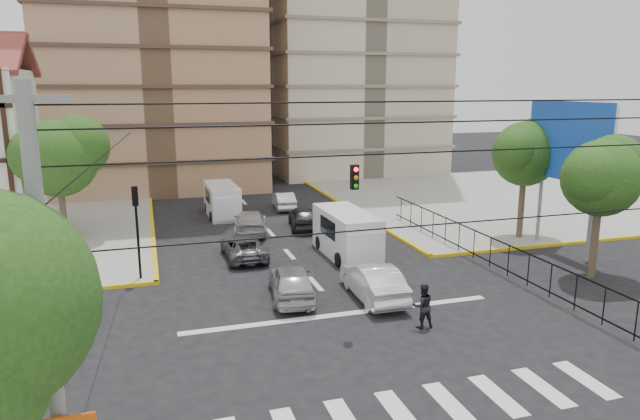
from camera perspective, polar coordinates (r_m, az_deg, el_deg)
name	(u,v)px	position (r m, az deg, el deg)	size (l,w,h in m)	color
ground	(353,326)	(22.42, 3.27, -11.50)	(160.00, 160.00, 0.00)	black
sidewalk_ne	(498,198)	(48.55, 17.39, 1.11)	(26.00, 26.00, 0.15)	gray
crosswalk_stripes	(425,408)	(17.55, 10.46, -18.92)	(12.00, 2.40, 0.01)	silver
stop_line	(342,314)	(23.45, 2.24, -10.37)	(13.00, 0.40, 0.01)	silver
park_fence	(489,269)	(30.10, 16.56, -5.70)	(0.10, 22.50, 1.66)	black
billboard	(569,144)	(33.37, 23.65, 6.05)	(0.36, 6.20, 8.10)	slate
tree_park_a	(603,174)	(29.63, 26.43, 3.20)	(4.41, 3.60, 6.83)	#473828
tree_park_c	(527,151)	(35.54, 19.96, 5.60)	(4.65, 3.80, 7.25)	#473828
tree_tudor	(59,155)	(35.73, -24.61, 5.06)	(5.39, 4.40, 7.43)	#473828
traffic_light_nw	(136,217)	(27.65, -17.88, -0.68)	(0.28, 0.22, 4.40)	black
traffic_light_hanging	(376,183)	(18.88, 5.63, 2.67)	(18.00, 9.12, 0.92)	black
utility_pole_sw	(50,337)	(11.21, -25.37, -11.40)	(1.40, 0.28, 9.00)	slate
van_right_lane	(348,236)	(30.53, 2.86, -2.59)	(2.28, 5.50, 2.46)	silver
van_left_lane	(222,201)	(40.60, -9.74, 0.86)	(2.12, 5.05, 2.26)	silver
car_silver_front_left	(291,282)	(24.87, -2.88, -7.16)	(1.79, 4.45, 1.51)	#ACACB0
car_white_front_right	(373,281)	(24.94, 5.34, -7.12)	(1.63, 4.66, 1.54)	white
car_grey_mid_left	(244,247)	(30.75, -7.64, -3.69)	(2.05, 4.45, 1.24)	#5A5D62
car_silver_rear_left	(250,222)	(35.87, -6.99, -1.21)	(1.99, 4.90, 1.42)	#A4A4A9
car_darkgrey_mid_right	(304,217)	(36.81, -1.62, -0.70)	(1.78, 4.41, 1.50)	#242427
car_white_rear_right	(284,200)	(42.72, -3.64, 0.96)	(1.37, 3.93, 1.29)	silver
pedestrian_crosswalk	(423,306)	(22.29, 10.23, -9.41)	(0.85, 0.66, 1.74)	black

